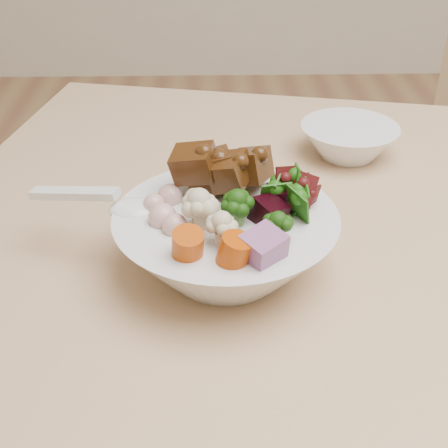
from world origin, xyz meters
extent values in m
cylinder|color=tan|center=(-0.91, 0.65, 0.37)|extent=(0.06, 0.06, 0.73)
cylinder|color=tan|center=(-0.31, 0.68, 0.22)|extent=(0.03, 0.03, 0.44)
cylinder|color=tan|center=(-0.12, 1.00, 0.22)|extent=(0.03, 0.03, 0.44)
sphere|color=black|center=(-0.67, 0.12, 0.86)|extent=(0.04, 0.04, 0.04)
sphere|color=beige|center=(-0.71, 0.11, 0.86)|extent=(0.04, 0.04, 0.04)
cube|color=black|center=(-0.63, 0.15, 0.85)|extent=(0.04, 0.04, 0.03)
cube|color=#875182|center=(-0.65, 0.06, 0.85)|extent=(0.05, 0.05, 0.04)
cylinder|color=#D34905|center=(-0.72, 0.06, 0.85)|extent=(0.04, 0.04, 0.03)
sphere|color=#DAA098|center=(-0.75, 0.12, 0.85)|extent=(0.03, 0.03, 0.03)
ellipsoid|color=white|center=(-0.78, 0.15, 0.84)|extent=(0.07, 0.06, 0.02)
cube|color=white|center=(-0.85, 0.18, 0.85)|extent=(0.11, 0.05, 0.03)
camera|label=1|loc=(-0.70, -0.43, 1.19)|focal=50.00mm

